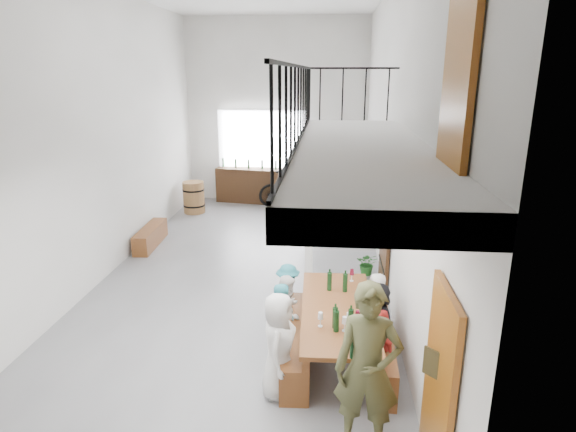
# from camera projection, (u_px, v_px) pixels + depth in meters

# --- Properties ---
(floor) EXTENTS (12.00, 12.00, 0.00)m
(floor) POSITION_uv_depth(u_px,v_px,m) (245.00, 275.00, 9.67)
(floor) COLOR slate
(floor) RESTS_ON ground
(room_walls) EXTENTS (12.00, 12.00, 12.00)m
(room_walls) POSITION_uv_depth(u_px,v_px,m) (240.00, 93.00, 8.65)
(room_walls) COLOR white
(room_walls) RESTS_ON ground
(gateway_portal) EXTENTS (2.80, 0.08, 2.80)m
(gateway_portal) POSITION_uv_depth(u_px,v_px,m) (264.00, 156.00, 14.97)
(gateway_portal) COLOR white
(gateway_portal) RESTS_ON ground
(right_wall_decor) EXTENTS (0.07, 8.28, 5.07)m
(right_wall_decor) POSITION_uv_depth(u_px,v_px,m) (399.00, 224.00, 7.17)
(right_wall_decor) COLOR #945111
(right_wall_decor) RESTS_ON ground
(balcony) EXTENTS (1.52, 5.62, 4.00)m
(balcony) POSITION_uv_depth(u_px,v_px,m) (359.00, 157.00, 5.67)
(balcony) COLOR silver
(balcony) RESTS_ON ground
(tasting_table) EXTENTS (1.07, 2.46, 0.79)m
(tasting_table) POSITION_uv_depth(u_px,v_px,m) (338.00, 314.00, 6.66)
(tasting_table) COLOR brown
(tasting_table) RESTS_ON ground
(bench_inner) EXTENTS (0.44, 2.18, 0.50)m
(bench_inner) POSITION_uv_depth(u_px,v_px,m) (296.00, 342.00, 6.81)
(bench_inner) COLOR brown
(bench_inner) RESTS_ON ground
(bench_wall) EXTENTS (0.36, 2.19, 0.50)m
(bench_wall) POSITION_uv_depth(u_px,v_px,m) (380.00, 346.00, 6.72)
(bench_wall) COLOR brown
(bench_wall) RESTS_ON ground
(tableware) EXTENTS (0.54, 1.61, 0.35)m
(tableware) POSITION_uv_depth(u_px,v_px,m) (341.00, 304.00, 6.44)
(tableware) COLOR black
(tableware) RESTS_ON tasting_table
(side_bench) EXTENTS (0.41, 1.59, 0.44)m
(side_bench) POSITION_uv_depth(u_px,v_px,m) (151.00, 236.00, 11.27)
(side_bench) COLOR brown
(side_bench) RESTS_ON ground
(oak_barrel) EXTENTS (0.62, 0.62, 0.91)m
(oak_barrel) POSITION_uv_depth(u_px,v_px,m) (194.00, 197.00, 13.85)
(oak_barrel) COLOR olive
(oak_barrel) RESTS_ON ground
(serving_counter) EXTENTS (2.08, 0.84, 1.06)m
(serving_counter) POSITION_uv_depth(u_px,v_px,m) (249.00, 185.00, 14.98)
(serving_counter) COLOR #3D2612
(serving_counter) RESTS_ON ground
(counter_bottles) EXTENTS (1.75, 0.34, 0.28)m
(counter_bottles) POSITION_uv_depth(u_px,v_px,m) (249.00, 164.00, 14.79)
(counter_bottles) COLOR black
(counter_bottles) RESTS_ON serving_counter
(guest_left_a) EXTENTS (0.50, 0.71, 1.37)m
(guest_left_a) POSITION_uv_depth(u_px,v_px,m) (279.00, 345.00, 5.93)
(guest_left_a) COLOR silver
(guest_left_a) RESTS_ON ground
(guest_left_b) EXTENTS (0.39, 0.50, 1.20)m
(guest_left_b) POSITION_uv_depth(u_px,v_px,m) (283.00, 324.00, 6.61)
(guest_left_b) COLOR #226771
(guest_left_b) RESTS_ON ground
(guest_left_c) EXTENTS (0.57, 0.65, 1.11)m
(guest_left_c) POSITION_uv_depth(u_px,v_px,m) (288.00, 311.00, 7.05)
(guest_left_c) COLOR silver
(guest_left_c) RESTS_ON ground
(guest_left_d) EXTENTS (0.52, 0.73, 1.03)m
(guest_left_d) POSITION_uv_depth(u_px,v_px,m) (288.00, 295.00, 7.65)
(guest_left_d) COLOR #226771
(guest_left_d) RESTS_ON ground
(guest_right_a) EXTENTS (0.46, 0.66, 1.03)m
(guest_right_a) POSITION_uv_depth(u_px,v_px,m) (380.00, 346.00, 6.23)
(guest_right_a) COLOR red
(guest_right_a) RESTS_ON ground
(guest_right_b) EXTENTS (0.64, 1.07, 1.10)m
(guest_right_b) POSITION_uv_depth(u_px,v_px,m) (378.00, 319.00, 6.83)
(guest_right_b) COLOR black
(guest_right_b) RESTS_ON ground
(guest_right_c) EXTENTS (0.43, 0.56, 1.01)m
(guest_right_c) POSITION_uv_depth(u_px,v_px,m) (376.00, 305.00, 7.36)
(guest_right_c) COLOR silver
(guest_right_c) RESTS_ON ground
(host_standing) EXTENTS (0.76, 0.56, 1.92)m
(host_standing) POSITION_uv_depth(u_px,v_px,m) (368.00, 370.00, 4.98)
(host_standing) COLOR #474828
(host_standing) RESTS_ON ground
(potted_plant) EXTENTS (0.48, 0.43, 0.47)m
(potted_plant) POSITION_uv_depth(u_px,v_px,m) (367.00, 264.00, 9.63)
(potted_plant) COLOR #174F17
(potted_plant) RESTS_ON ground
(bicycle_near) EXTENTS (1.88, 0.80, 0.96)m
(bicycle_near) POSITION_uv_depth(u_px,v_px,m) (269.00, 188.00, 14.89)
(bicycle_near) COLOR black
(bicycle_near) RESTS_ON ground
(bicycle_far) EXTENTS (1.86, 1.18, 1.08)m
(bicycle_far) POSITION_uv_depth(u_px,v_px,m) (287.00, 188.00, 14.62)
(bicycle_far) COLOR black
(bicycle_far) RESTS_ON ground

